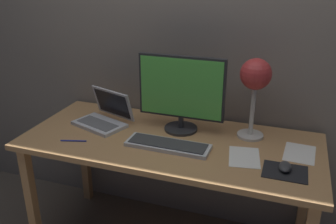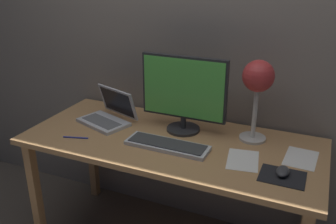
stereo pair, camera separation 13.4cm
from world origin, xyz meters
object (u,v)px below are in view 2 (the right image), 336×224
at_px(desk_lamp, 258,82).
at_px(pen, 76,138).
at_px(keyboard_main, 167,145).
at_px(laptop, 110,112).
at_px(mouse, 283,171).
at_px(monitor, 184,92).

height_order(desk_lamp, pen, desk_lamp).
relative_size(keyboard_main, laptop, 1.24).
distance_m(keyboard_main, mouse, 0.59).
distance_m(desk_lamp, mouse, 0.48).
bearing_deg(monitor, laptop, -173.16).
bearing_deg(monitor, desk_lamp, 6.32).
height_order(desk_lamp, mouse, desk_lamp).
distance_m(monitor, desk_lamp, 0.40).
bearing_deg(mouse, laptop, 168.42).
xyz_separation_m(monitor, desk_lamp, (0.39, 0.04, 0.09)).
relative_size(keyboard_main, pen, 3.16).
relative_size(monitor, desk_lamp, 1.11).
xyz_separation_m(desk_lamp, pen, (-0.89, -0.37, -0.32)).
xyz_separation_m(mouse, pen, (-1.08, -0.06, -0.02)).
distance_m(mouse, pen, 1.09).
distance_m(monitor, laptop, 0.49).
height_order(monitor, keyboard_main, monitor).
bearing_deg(desk_lamp, mouse, -57.25).
xyz_separation_m(monitor, laptop, (-0.45, -0.05, -0.18)).
distance_m(monitor, mouse, 0.68).
bearing_deg(mouse, desk_lamp, 122.75).
relative_size(monitor, keyboard_main, 1.10).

